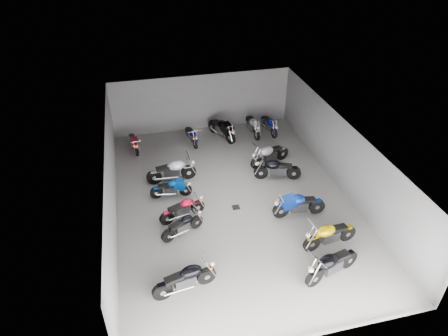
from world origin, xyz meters
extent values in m
plane|color=gray|center=(0.00, 0.00, 0.00)|extent=(14.00, 14.00, 0.00)
cube|color=slate|center=(0.00, 7.00, 1.60)|extent=(10.00, 0.10, 3.20)
cube|color=slate|center=(-5.00, 0.00, 1.60)|extent=(0.10, 14.00, 3.20)
cube|color=slate|center=(5.00, 0.00, 1.60)|extent=(0.10, 14.00, 3.20)
cube|color=black|center=(0.00, 0.00, 3.22)|extent=(10.00, 14.00, 0.04)
cube|color=black|center=(0.00, -0.50, 0.01)|extent=(0.32, 0.32, 0.01)
cylinder|color=black|center=(-2.03, -4.21, 0.34)|extent=(0.70, 0.27, 0.69)
cylinder|color=black|center=(-3.57, -4.51, 0.34)|extent=(0.71, 0.29, 0.69)
cube|color=#2D2D30|center=(-2.80, -4.36, 0.45)|extent=(0.75, 0.45, 0.43)
ellipsoid|color=black|center=(-2.57, -4.31, 0.80)|extent=(0.80, 0.57, 0.39)
cube|color=black|center=(-3.14, -4.43, 0.75)|extent=(0.70, 0.42, 0.20)
cylinder|color=black|center=(-1.88, -1.35, 0.29)|extent=(0.57, 0.34, 0.57)
cylinder|color=black|center=(-3.06, -1.87, 0.29)|extent=(0.58, 0.36, 0.57)
cube|color=#2D2D30|center=(-2.47, -1.61, 0.38)|extent=(0.64, 0.48, 0.36)
ellipsoid|color=black|center=(-2.29, -1.53, 0.66)|extent=(0.70, 0.57, 0.32)
cube|color=black|center=(-2.73, -1.73, 0.63)|extent=(0.60, 0.45, 0.16)
cylinder|color=black|center=(-1.66, -0.45, 0.31)|extent=(0.62, 0.30, 0.62)
cylinder|color=black|center=(-2.99, -0.87, 0.31)|extent=(0.63, 0.32, 0.62)
cube|color=#2D2D30|center=(-2.33, -0.66, 0.40)|extent=(0.68, 0.46, 0.38)
ellipsoid|color=#A00A26|center=(-2.13, -0.60, 0.71)|extent=(0.74, 0.56, 0.35)
cube|color=black|center=(-2.62, -0.75, 0.67)|extent=(0.64, 0.43, 0.18)
cylinder|color=black|center=(-1.97, 0.86, 0.28)|extent=(0.58, 0.17, 0.57)
cylinder|color=black|center=(-3.24, 0.97, 0.28)|extent=(0.58, 0.18, 0.57)
cube|color=#2D2D30|center=(-2.60, 0.91, 0.37)|extent=(0.60, 0.32, 0.35)
ellipsoid|color=#0543A3|center=(-2.41, 0.90, 0.66)|extent=(0.63, 0.41, 0.32)
cube|color=black|center=(-2.89, 0.94, 0.62)|extent=(0.56, 0.30, 0.16)
cylinder|color=black|center=(-1.62, 2.13, 0.36)|extent=(0.72, 0.17, 0.72)
cylinder|color=black|center=(-3.24, 2.07, 0.36)|extent=(0.72, 0.19, 0.72)
cube|color=#2D2D30|center=(-2.43, 2.10, 0.47)|extent=(0.74, 0.36, 0.45)
ellipsoid|color=#B6B5BC|center=(-2.18, 2.11, 0.83)|extent=(0.78, 0.47, 0.40)
cube|color=black|center=(-2.79, 2.09, 0.78)|extent=(0.69, 0.34, 0.20)
cylinder|color=black|center=(1.51, -5.16, 0.36)|extent=(0.72, 0.36, 0.71)
cylinder|color=black|center=(3.05, -4.65, 0.36)|extent=(0.73, 0.38, 0.71)
cube|color=#2D2D30|center=(2.28, -4.90, 0.47)|extent=(0.79, 0.54, 0.45)
ellipsoid|color=black|center=(2.04, -4.98, 0.83)|extent=(0.86, 0.66, 0.40)
cube|color=black|center=(2.62, -4.79, 0.78)|extent=(0.74, 0.51, 0.20)
cylinder|color=black|center=(2.09, -3.62, 0.35)|extent=(0.71, 0.23, 0.69)
cylinder|color=black|center=(3.65, -3.40, 0.35)|extent=(0.71, 0.25, 0.69)
cube|color=#2D2D30|center=(2.87, -3.51, 0.45)|extent=(0.74, 0.42, 0.43)
ellipsoid|color=#D3A900|center=(2.64, -3.54, 0.80)|extent=(0.79, 0.53, 0.39)
cube|color=black|center=(3.22, -3.46, 0.76)|extent=(0.69, 0.39, 0.20)
cylinder|color=black|center=(1.64, -1.53, 0.34)|extent=(0.70, 0.18, 0.69)
cylinder|color=black|center=(3.20, -1.62, 0.34)|extent=(0.70, 0.20, 0.69)
cube|color=#2D2D30|center=(2.42, -1.58, 0.45)|extent=(0.72, 0.36, 0.43)
ellipsoid|color=#0B2B94|center=(2.18, -1.56, 0.80)|extent=(0.76, 0.47, 0.39)
cube|color=black|center=(2.76, -1.60, 0.75)|extent=(0.67, 0.34, 0.20)
cylinder|color=black|center=(1.70, 1.32, 0.34)|extent=(0.69, 0.30, 0.68)
cylinder|color=black|center=(3.19, 0.93, 0.34)|extent=(0.70, 0.32, 0.68)
cube|color=#2D2D30|center=(2.44, 1.13, 0.45)|extent=(0.75, 0.48, 0.43)
ellipsoid|color=black|center=(2.22, 1.19, 0.79)|extent=(0.81, 0.59, 0.38)
cube|color=black|center=(2.77, 1.04, 0.75)|extent=(0.70, 0.45, 0.19)
cylinder|color=black|center=(1.77, 2.19, 0.35)|extent=(0.70, 0.36, 0.69)
cylinder|color=black|center=(3.26, 2.71, 0.35)|extent=(0.71, 0.38, 0.69)
cube|color=#2D2D30|center=(2.52, 2.45, 0.45)|extent=(0.77, 0.54, 0.43)
ellipsoid|color=#A3A3A7|center=(2.29, 2.37, 0.80)|extent=(0.84, 0.65, 0.39)
cube|color=black|center=(2.84, 2.56, 0.76)|extent=(0.72, 0.50, 0.20)
cylinder|color=black|center=(-3.91, 4.76, 0.29)|extent=(0.20, 0.59, 0.57)
cylinder|color=black|center=(-4.09, 6.05, 0.29)|extent=(0.22, 0.59, 0.57)
cube|color=#2D2D30|center=(-4.00, 5.41, 0.38)|extent=(0.35, 0.62, 0.36)
ellipsoid|color=maroon|center=(-3.97, 5.21, 0.66)|extent=(0.44, 0.66, 0.32)
cube|color=black|center=(-4.04, 5.69, 0.63)|extent=(0.33, 0.58, 0.16)
cylinder|color=black|center=(-0.82, 4.78, 0.29)|extent=(0.21, 0.59, 0.58)
cylinder|color=black|center=(-1.02, 6.09, 0.29)|extent=(0.22, 0.60, 0.58)
cube|color=#2D2D30|center=(-0.92, 5.44, 0.38)|extent=(0.36, 0.63, 0.36)
ellipsoid|color=#100576|center=(-0.89, 5.24, 0.67)|extent=(0.46, 0.67, 0.33)
cube|color=black|center=(-0.96, 5.73, 0.64)|extent=(0.34, 0.59, 0.17)
cylinder|color=black|center=(1.11, 4.85, 0.36)|extent=(0.42, 0.72, 0.72)
cylinder|color=black|center=(0.46, 6.34, 0.36)|extent=(0.44, 0.73, 0.72)
cube|color=#2D2D30|center=(0.79, 5.60, 0.47)|extent=(0.60, 0.80, 0.45)
ellipsoid|color=black|center=(0.89, 5.37, 0.83)|extent=(0.72, 0.88, 0.40)
cube|color=black|center=(0.64, 5.93, 0.78)|extent=(0.56, 0.75, 0.20)
cylinder|color=black|center=(2.62, 4.92, 0.34)|extent=(0.14, 0.68, 0.68)
cylinder|color=black|center=(2.60, 6.45, 0.34)|extent=(0.17, 0.68, 0.68)
cube|color=#2D2D30|center=(2.61, 5.68, 0.44)|extent=(0.32, 0.69, 0.42)
ellipsoid|color=silver|center=(2.61, 5.45, 0.78)|extent=(0.43, 0.72, 0.38)
cube|color=black|center=(2.61, 6.02, 0.74)|extent=(0.30, 0.65, 0.19)
cylinder|color=black|center=(3.62, 4.90, 0.31)|extent=(0.18, 0.63, 0.62)
cylinder|color=black|center=(3.50, 6.31, 0.31)|extent=(0.20, 0.63, 0.62)
cube|color=#2D2D30|center=(3.56, 5.61, 0.41)|extent=(0.34, 0.66, 0.39)
ellipsoid|color=#02149E|center=(3.58, 5.39, 0.72)|extent=(0.44, 0.69, 0.35)
cube|color=black|center=(3.53, 5.92, 0.68)|extent=(0.32, 0.61, 0.18)
camera|label=1|loc=(-3.59, -13.35, 10.98)|focal=32.00mm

